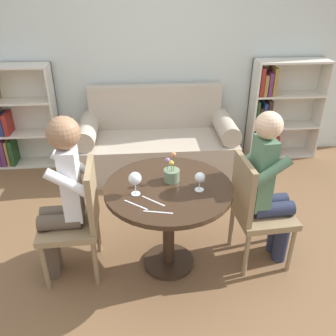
% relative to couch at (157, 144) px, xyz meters
% --- Properties ---
extents(ground_plane, '(16.00, 16.00, 0.00)m').
position_rel_couch_xyz_m(ground_plane, '(0.00, -1.60, -0.31)').
color(ground_plane, brown).
extents(back_wall, '(5.20, 0.05, 2.70)m').
position_rel_couch_xyz_m(back_wall, '(0.00, 0.42, 1.04)').
color(back_wall, silver).
rests_on(back_wall, ground_plane).
extents(round_table, '(0.92, 0.92, 0.72)m').
position_rel_couch_xyz_m(round_table, '(0.00, -1.60, 0.26)').
color(round_table, '#382619').
rests_on(round_table, ground_plane).
extents(couch, '(1.75, 0.80, 0.92)m').
position_rel_couch_xyz_m(couch, '(0.00, 0.00, 0.00)').
color(couch, '#B7A893').
rests_on(couch, ground_plane).
extents(bookshelf_left, '(0.85, 0.28, 1.19)m').
position_rel_couch_xyz_m(bookshelf_left, '(-1.68, 0.27, 0.25)').
color(bookshelf_left, silver).
rests_on(bookshelf_left, ground_plane).
extents(bookshelf_right, '(0.85, 0.28, 1.19)m').
position_rel_couch_xyz_m(bookshelf_right, '(1.47, 0.27, 0.24)').
color(bookshelf_right, silver).
rests_on(bookshelf_right, ground_plane).
extents(chair_left, '(0.44, 0.44, 0.90)m').
position_rel_couch_xyz_m(chair_left, '(-0.66, -1.60, 0.18)').
color(chair_left, '#937A56').
rests_on(chair_left, ground_plane).
extents(chair_right, '(0.45, 0.45, 0.90)m').
position_rel_couch_xyz_m(chair_right, '(0.66, -1.59, 0.18)').
color(chair_right, '#937A56').
rests_on(chair_right, ground_plane).
extents(person_left, '(0.43, 0.35, 1.26)m').
position_rel_couch_xyz_m(person_left, '(-0.74, -1.60, 0.38)').
color(person_left, brown).
rests_on(person_left, ground_plane).
extents(person_right, '(0.43, 0.36, 1.25)m').
position_rel_couch_xyz_m(person_right, '(0.75, -1.58, 0.34)').
color(person_right, '#282D47').
rests_on(person_right, ground_plane).
extents(wine_glass_left, '(0.09, 0.09, 0.17)m').
position_rel_couch_xyz_m(wine_glass_left, '(-0.23, -1.68, 0.53)').
color(wine_glass_left, white).
rests_on(wine_glass_left, round_table).
extents(wine_glass_right, '(0.07, 0.07, 0.14)m').
position_rel_couch_xyz_m(wine_glass_right, '(0.21, -1.67, 0.51)').
color(wine_glass_right, white).
rests_on(wine_glass_right, round_table).
extents(flower_vase, '(0.12, 0.12, 0.24)m').
position_rel_couch_xyz_m(flower_vase, '(0.03, -1.53, 0.47)').
color(flower_vase, gray).
rests_on(flower_vase, round_table).
extents(knife_left_setting, '(0.15, 0.13, 0.00)m').
position_rel_couch_xyz_m(knife_left_setting, '(-0.23, -1.82, 0.41)').
color(knife_left_setting, silver).
rests_on(knife_left_setting, round_table).
extents(fork_left_setting, '(0.15, 0.13, 0.00)m').
position_rel_couch_xyz_m(fork_left_setting, '(-0.12, -1.78, 0.41)').
color(fork_left_setting, silver).
rests_on(fork_left_setting, round_table).
extents(knife_right_setting, '(0.19, 0.05, 0.00)m').
position_rel_couch_xyz_m(knife_right_setting, '(-0.09, -1.91, 0.41)').
color(knife_right_setting, silver).
rests_on(knife_right_setting, round_table).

